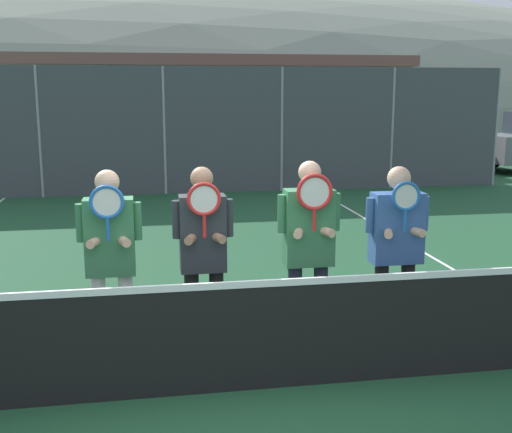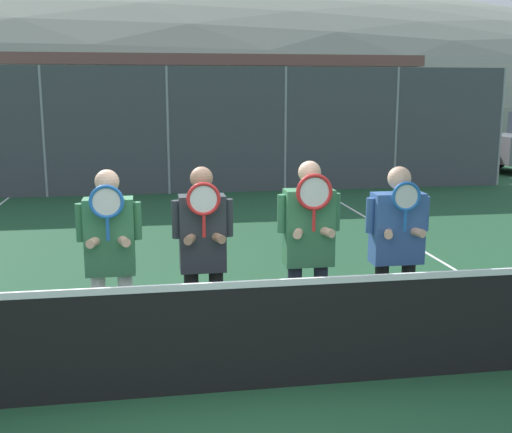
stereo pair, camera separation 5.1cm
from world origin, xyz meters
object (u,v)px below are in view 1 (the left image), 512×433
object	(u,v)px
player_leftmost	(110,253)
car_far_left	(4,149)
player_center_left	(204,251)
car_left_of_center	(200,146)
car_center	(386,142)
player_center_right	(309,243)
player_rightmost	(396,241)

from	to	relation	value
player_leftmost	car_far_left	world-z (taller)	car_far_left
player_center_left	car_left_of_center	xyz separation A→B (m)	(1.05, 12.35, -0.15)
car_left_of_center	car_center	bearing A→B (deg)	-1.27
car_far_left	car_center	distance (m)	10.55
player_center_right	car_left_of_center	size ratio (longest dim) A/B	0.40
player_center_right	car_left_of_center	xyz separation A→B (m)	(0.10, 12.38, -0.19)
car_center	player_center_left	bearing A→B (deg)	-117.80
player_rightmost	player_center_right	bearing A→B (deg)	-175.66
car_far_left	car_center	size ratio (longest dim) A/B	0.90
player_center_left	car_center	xyz separation A→B (m)	(6.45, 12.23, -0.08)
player_leftmost	car_center	xyz separation A→B (m)	(7.25, 12.17, -0.09)
player_leftmost	car_center	distance (m)	14.17
player_rightmost	player_leftmost	bearing A→B (deg)	179.53
player_leftmost	car_far_left	distance (m)	12.66
player_center_right	player_rightmost	world-z (taller)	player_center_right
player_center_right	player_rightmost	xyz separation A→B (m)	(0.86, 0.07, -0.03)
player_rightmost	car_left_of_center	distance (m)	12.34
player_leftmost	player_center_left	distance (m)	0.81
player_center_right	player_rightmost	size ratio (longest dim) A/B	1.04
player_center_right	car_center	distance (m)	13.44
player_center_right	car_left_of_center	distance (m)	12.38
player_center_left	player_center_right	xyz separation A→B (m)	(0.95, -0.03, 0.04)
car_far_left	car_left_of_center	xyz separation A→B (m)	(5.16, 0.08, -0.03)
player_center_left	car_center	world-z (taller)	car_center
car_left_of_center	player_leftmost	bearing A→B (deg)	-98.61
car_far_left	car_left_of_center	bearing A→B (deg)	0.86
player_center_right	car_far_left	xyz separation A→B (m)	(-5.06, 12.30, -0.16)
car_left_of_center	car_far_left	bearing A→B (deg)	-179.14
player_center_right	car_far_left	bearing A→B (deg)	112.34
player_rightmost	car_center	distance (m)	13.05
car_left_of_center	car_center	size ratio (longest dim) A/B	0.94
player_leftmost	car_center	world-z (taller)	car_center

